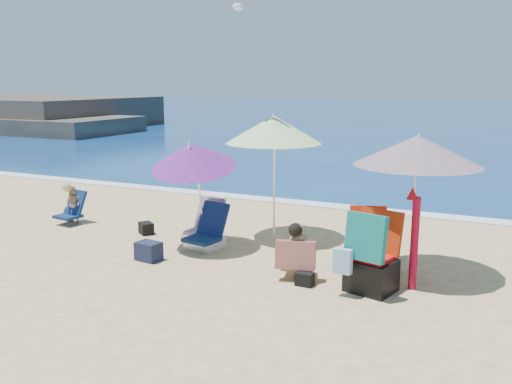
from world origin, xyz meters
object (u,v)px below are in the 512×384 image
at_px(chair_rainbow, 203,230).
at_px(person_left, 72,205).
at_px(chair_navy, 206,236).
at_px(umbrella_striped, 274,130).
at_px(camp_chair_right, 370,262).
at_px(umbrella_turquoise, 418,151).
at_px(camp_chair_left, 370,253).
at_px(furled_umbrella, 414,234).
at_px(seagull, 238,7).
at_px(person_center, 297,252).
at_px(umbrella_blue, 193,155).

relative_size(chair_rainbow, person_left, 0.87).
distance_m(chair_navy, chair_rainbow, 0.43).
bearing_deg(umbrella_striped, person_left, -170.03).
distance_m(umbrella_striped, camp_chair_right, 3.38).
bearing_deg(chair_rainbow, chair_navy, -52.42).
bearing_deg(chair_navy, umbrella_turquoise, 2.15).
bearing_deg(chair_navy, chair_rainbow, 127.58).
bearing_deg(camp_chair_left, chair_rainbow, 173.71).
xyz_separation_m(furled_umbrella, person_left, (-7.05, 0.79, -0.41)).
bearing_deg(furled_umbrella, camp_chair_left, 146.44).
distance_m(camp_chair_right, seagull, 4.96).
relative_size(chair_navy, camp_chair_left, 0.85).
bearing_deg(person_center, umbrella_striped, 123.00).
bearing_deg(furled_umbrella, seagull, 160.16).
bearing_deg(umbrella_turquoise, camp_chair_right, -112.94).
xyz_separation_m(umbrella_striped, camp_chair_left, (2.10, -1.06, -1.75)).
height_order(umbrella_turquoise, seagull, seagull).
bearing_deg(umbrella_turquoise, umbrella_blue, -175.51).
distance_m(furled_umbrella, chair_navy, 3.74).
bearing_deg(furled_umbrella, umbrella_striped, 151.46).
bearing_deg(umbrella_turquoise, umbrella_striped, 161.37).
height_order(camp_chair_left, camp_chair_right, camp_chair_right).
height_order(person_center, person_left, person_left).
relative_size(umbrella_blue, person_left, 2.31).
relative_size(camp_chair_right, person_center, 1.36).
xyz_separation_m(umbrella_blue, seagull, (0.44, 0.88, 2.51)).
relative_size(camp_chair_right, seagull, 1.67).
bearing_deg(umbrella_striped, furled_umbrella, -28.54).
xyz_separation_m(chair_rainbow, person_left, (-3.13, -0.04, 0.20)).
height_order(umbrella_turquoise, person_center, umbrella_turquoise).
relative_size(person_left, seagull, 1.25).
bearing_deg(seagull, chair_rainbow, -144.97).
bearing_deg(furled_umbrella, person_center, -169.43).
relative_size(umbrella_blue, camp_chair_left, 2.03).
relative_size(umbrella_blue, chair_rainbow, 2.64).
height_order(chair_navy, person_center, person_center).
height_order(umbrella_blue, chair_navy, umbrella_blue).
distance_m(chair_rainbow, camp_chair_left, 3.23).
xyz_separation_m(chair_rainbow, camp_chair_right, (3.40, -1.17, 0.22)).
height_order(umbrella_blue, person_center, umbrella_blue).
xyz_separation_m(umbrella_blue, camp_chair_right, (3.28, -0.68, -1.24)).
bearing_deg(camp_chair_right, person_left, 170.15).
bearing_deg(camp_chair_right, camp_chair_left, 103.15).
bearing_deg(camp_chair_left, umbrella_blue, -177.36).
distance_m(furled_umbrella, person_left, 7.11).
xyz_separation_m(umbrella_turquoise, chair_navy, (-3.55, -0.13, -1.71)).
bearing_deg(umbrella_blue, person_left, 171.97).
height_order(camp_chair_right, person_center, camp_chair_right).
bearing_deg(camp_chair_left, seagull, 164.38).
bearing_deg(umbrella_turquoise, chair_navy, -177.85).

